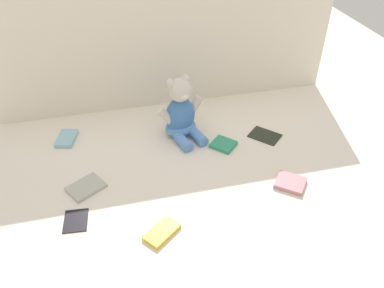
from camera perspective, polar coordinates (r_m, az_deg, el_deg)
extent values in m
plane|color=silver|center=(1.68, -0.78, -0.68)|extent=(3.20, 3.20, 0.00)
cube|color=beige|center=(1.86, -3.79, 14.64)|extent=(1.64, 0.03, 0.63)
ellipsoid|color=#3F72B2|center=(1.73, -1.87, 4.17)|extent=(0.16, 0.14, 0.18)
ellipsoid|color=#598CD1|center=(1.75, -1.75, 2.49)|extent=(0.17, 0.15, 0.06)
sphere|color=beige|center=(1.65, -1.87, 7.95)|extent=(0.13, 0.13, 0.10)
ellipsoid|color=white|center=(1.63, -1.20, 7.15)|extent=(0.05, 0.04, 0.03)
sphere|color=beige|center=(1.63, -3.19, 8.95)|extent=(0.05, 0.05, 0.04)
sphere|color=beige|center=(1.66, -1.00, 9.57)|extent=(0.05, 0.05, 0.04)
cylinder|color=beige|center=(1.68, -4.03, 4.25)|extent=(0.09, 0.06, 0.10)
cylinder|color=beige|center=(1.74, 0.35, 5.65)|extent=(0.09, 0.06, 0.10)
cylinder|color=#598CD1|center=(1.68, -1.29, 0.31)|extent=(0.07, 0.11, 0.05)
cylinder|color=#598CD1|center=(1.71, 0.91, 1.10)|extent=(0.07, 0.11, 0.05)
cube|color=#2D8964|center=(1.69, 4.64, -0.07)|extent=(0.13, 0.13, 0.02)
cube|color=yellow|center=(1.34, -4.49, -12.83)|extent=(0.14, 0.13, 0.02)
cube|color=#A6A799|center=(1.54, -15.35, -6.18)|extent=(0.16, 0.15, 0.01)
cube|color=#BC7B84|center=(1.55, 14.31, -5.57)|extent=(0.15, 0.14, 0.02)
cube|color=#84B8C9|center=(1.81, -18.01, 0.77)|extent=(0.11, 0.14, 0.02)
cube|color=black|center=(1.44, -16.79, -10.72)|extent=(0.09, 0.11, 0.01)
cube|color=black|center=(1.78, 10.70, 1.26)|extent=(0.16, 0.16, 0.01)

